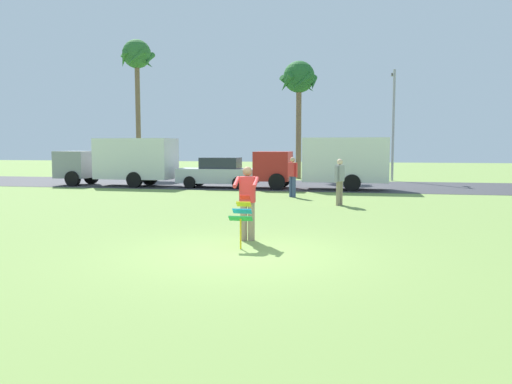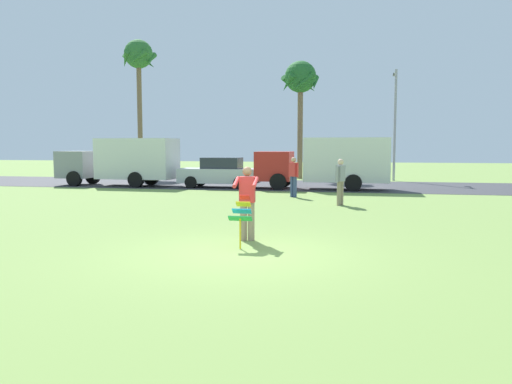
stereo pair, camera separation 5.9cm
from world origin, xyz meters
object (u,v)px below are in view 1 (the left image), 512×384
object	(u,v)px
person_kite_flyer	(247,200)
palm_tree_left_near	(137,61)
streetlight_pole	(393,118)
kite_held	(242,213)
person_walker_far	(340,180)
person_walker_near	(293,176)
parked_truck_grey_van	(122,160)
palm_tree_right_near	(299,82)
parked_truck_red_cab	(329,162)
parked_car_silver	(219,173)

from	to	relation	value
person_kite_flyer	palm_tree_left_near	distance (m)	28.70
person_kite_flyer	streetlight_pole	xyz separation A→B (m)	(4.66, 21.92, 3.05)
kite_held	person_walker_far	distance (m)	8.55
person_kite_flyer	person_walker_near	world-z (taller)	same
person_walker_near	person_walker_far	xyz separation A→B (m)	(2.10, -2.65, 0.00)
kite_held	person_walker_far	size ratio (longest dim) A/B	0.65
person_kite_flyer	parked_truck_grey_van	distance (m)	17.67
streetlight_pole	person_walker_near	size ratio (longest dim) A/B	4.05
person_walker_near	streetlight_pole	bearing A→B (deg)	67.25
palm_tree_right_near	streetlight_pole	world-z (taller)	palm_tree_right_near
palm_tree_left_near	palm_tree_right_near	bearing A→B (deg)	-6.71
kite_held	parked_truck_grey_van	world-z (taller)	parked_truck_grey_van
palm_tree_left_near	streetlight_pole	world-z (taller)	palm_tree_left_near
person_walker_far	person_walker_near	bearing A→B (deg)	128.40
streetlight_pole	person_walker_far	bearing A→B (deg)	-101.08
parked_truck_red_cab	palm_tree_right_near	distance (m)	10.00
palm_tree_right_near	parked_truck_grey_van	bearing A→B (deg)	-136.91
person_kite_flyer	palm_tree_left_near	xyz separation A→B (m)	(-13.70, 24.06, 7.56)
parked_car_silver	streetlight_pole	distance (m)	12.48
palm_tree_left_near	streetlight_pole	bearing A→B (deg)	-6.65
parked_car_silver	person_walker_near	world-z (taller)	person_walker_near
kite_held	parked_truck_grey_van	xyz separation A→B (m)	(-10.32, 15.19, 0.65)
streetlight_pole	kite_held	bearing A→B (deg)	-101.44
parked_truck_grey_van	person_kite_flyer	bearing A→B (deg)	-54.52
parked_truck_grey_van	palm_tree_left_near	size ratio (longest dim) A/B	0.67
parked_truck_grey_van	person_walker_near	distance (m)	10.85
parked_truck_red_cab	streetlight_pole	distance (m)	8.74
kite_held	parked_car_silver	distance (m)	15.93
palm_tree_right_near	kite_held	bearing A→B (deg)	-86.29
parked_truck_red_cab	person_walker_far	bearing A→B (deg)	-83.50
parked_truck_grey_van	person_walker_near	size ratio (longest dim) A/B	3.91
kite_held	parked_car_silver	bearing A→B (deg)	107.58
parked_truck_grey_van	streetlight_pole	distance (m)	16.91
person_walker_near	person_walker_far	size ratio (longest dim) A/B	1.00
parked_truck_red_cab	person_walker_far	distance (m)	6.89
person_kite_flyer	streetlight_pole	distance (m)	22.61
palm_tree_right_near	person_walker_far	world-z (taller)	palm_tree_right_near
palm_tree_left_near	person_walker_far	xyz separation A→B (m)	(15.55, -16.50, -7.58)
streetlight_pole	parked_truck_red_cab	bearing A→B (deg)	-115.50
palm_tree_left_near	person_walker_far	size ratio (longest dim) A/B	5.81
person_walker_near	palm_tree_left_near	bearing A→B (deg)	134.14
streetlight_pole	person_walker_far	world-z (taller)	streetlight_pole
streetlight_pole	person_walker_far	distance (m)	14.95
person_walker_near	parked_truck_red_cab	bearing A→B (deg)	72.48
kite_held	parked_truck_grey_van	bearing A→B (deg)	124.18
parked_truck_red_cab	palm_tree_left_near	xyz separation A→B (m)	(-14.77, 9.67, 7.10)
parked_truck_red_cab	parked_truck_grey_van	bearing A→B (deg)	180.00
streetlight_pole	palm_tree_right_near	bearing A→B (deg)	173.48
kite_held	parked_truck_red_cab	bearing A→B (deg)	86.21
parked_car_silver	parked_truck_grey_van	bearing A→B (deg)	179.99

